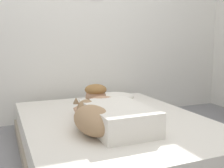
{
  "coord_description": "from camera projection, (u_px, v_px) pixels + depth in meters",
  "views": [
    {
      "loc": [
        -0.91,
        -1.71,
        0.95
      ],
      "look_at": [
        0.08,
        0.66,
        0.55
      ],
      "focal_mm": 43.49,
      "sensor_mm": 36.0,
      "label": 1
    }
  ],
  "objects": [
    {
      "name": "back_wall",
      "position": [
        77.0,
        17.0,
        3.28
      ],
      "size": [
        4.23,
        0.12,
        2.5
      ],
      "color": "silver",
      "rests_on": "ground"
    },
    {
      "name": "bed",
      "position": [
        114.0,
        135.0,
        2.35
      ],
      "size": [
        1.54,
        1.96,
        0.3
      ],
      "color": "gray",
      "rests_on": "ground"
    },
    {
      "name": "pillow",
      "position": [
        111.0,
        98.0,
        2.92
      ],
      "size": [
        0.52,
        0.32,
        0.11
      ],
      "primitive_type": "ellipsoid",
      "color": "white",
      "rests_on": "bed"
    },
    {
      "name": "person_lying",
      "position": [
        111.0,
        111.0,
        2.15
      ],
      "size": [
        0.43,
        0.92,
        0.27
      ],
      "color": "silver",
      "rests_on": "bed"
    },
    {
      "name": "dog",
      "position": [
        92.0,
        118.0,
        1.96
      ],
      "size": [
        0.26,
        0.57,
        0.21
      ],
      "color": "#9E7A56",
      "rests_on": "bed"
    },
    {
      "name": "coffee_cup",
      "position": [
        119.0,
        102.0,
        2.8
      ],
      "size": [
        0.13,
        0.09,
        0.07
      ],
      "color": "white",
      "rests_on": "bed"
    },
    {
      "name": "cell_phone",
      "position": [
        120.0,
        116.0,
        2.39
      ],
      "size": [
        0.07,
        0.14,
        0.01
      ],
      "primitive_type": "cube",
      "color": "black",
      "rests_on": "bed"
    }
  ]
}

